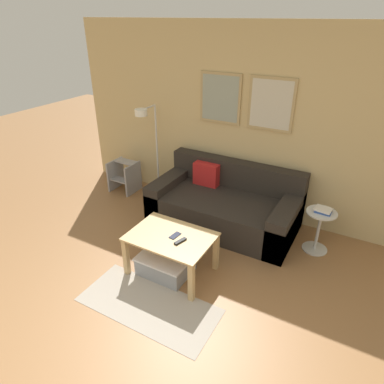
{
  "coord_description": "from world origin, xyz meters",
  "views": [
    {
      "loc": [
        1.47,
        -1.09,
        2.6
      ],
      "look_at": [
        -0.17,
        1.82,
        0.85
      ],
      "focal_mm": 32.0,
      "sensor_mm": 36.0,
      "label": 1
    }
  ],
  "objects_px": {
    "floor_lamp": "(149,137)",
    "remote_control": "(180,241)",
    "coffee_table": "(171,243)",
    "step_stool": "(124,175)",
    "couch": "(225,205)",
    "storage_bin": "(166,264)",
    "book_stack": "(323,210)",
    "cell_phone": "(175,235)",
    "side_table": "(319,227)"
  },
  "relations": [
    {
      "from": "cell_phone",
      "to": "step_stool",
      "type": "distance_m",
      "value": 2.22
    },
    {
      "from": "couch",
      "to": "floor_lamp",
      "type": "height_order",
      "value": "floor_lamp"
    },
    {
      "from": "coffee_table",
      "to": "storage_bin",
      "type": "height_order",
      "value": "coffee_table"
    },
    {
      "from": "cell_phone",
      "to": "step_stool",
      "type": "relative_size",
      "value": 0.29
    },
    {
      "from": "couch",
      "to": "book_stack",
      "type": "height_order",
      "value": "couch"
    },
    {
      "from": "remote_control",
      "to": "step_stool",
      "type": "height_order",
      "value": "remote_control"
    },
    {
      "from": "coffee_table",
      "to": "couch",
      "type": "bearing_deg",
      "value": 85.54
    },
    {
      "from": "remote_control",
      "to": "cell_phone",
      "type": "xyz_separation_m",
      "value": [
        -0.11,
        0.07,
        -0.01
      ]
    },
    {
      "from": "storage_bin",
      "to": "remote_control",
      "type": "relative_size",
      "value": 3.82
    },
    {
      "from": "floor_lamp",
      "to": "remote_control",
      "type": "xyz_separation_m",
      "value": [
        1.36,
        -1.38,
        -0.5
      ]
    },
    {
      "from": "book_stack",
      "to": "remote_control",
      "type": "distance_m",
      "value": 1.74
    },
    {
      "from": "coffee_table",
      "to": "storage_bin",
      "type": "xyz_separation_m",
      "value": [
        -0.05,
        -0.05,
        -0.28
      ]
    },
    {
      "from": "couch",
      "to": "step_stool",
      "type": "distance_m",
      "value": 1.85
    },
    {
      "from": "remote_control",
      "to": "cell_phone",
      "type": "distance_m",
      "value": 0.13
    },
    {
      "from": "side_table",
      "to": "remote_control",
      "type": "relative_size",
      "value": 3.6
    },
    {
      "from": "floor_lamp",
      "to": "book_stack",
      "type": "bearing_deg",
      "value": -2.75
    },
    {
      "from": "couch",
      "to": "floor_lamp",
      "type": "xyz_separation_m",
      "value": [
        -1.31,
        0.12,
        0.71
      ]
    },
    {
      "from": "couch",
      "to": "coffee_table",
      "type": "relative_size",
      "value": 2.14
    },
    {
      "from": "step_stool",
      "to": "storage_bin",
      "type": "bearing_deg",
      "value": -38.86
    },
    {
      "from": "storage_bin",
      "to": "side_table",
      "type": "bearing_deg",
      "value": 42.22
    },
    {
      "from": "side_table",
      "to": "remote_control",
      "type": "xyz_separation_m",
      "value": [
        -1.19,
        -1.25,
        0.16
      ]
    },
    {
      "from": "storage_bin",
      "to": "coffee_table",
      "type": "bearing_deg",
      "value": 45.74
    },
    {
      "from": "coffee_table",
      "to": "book_stack",
      "type": "height_order",
      "value": "book_stack"
    },
    {
      "from": "book_stack",
      "to": "cell_phone",
      "type": "relative_size",
      "value": 1.47
    },
    {
      "from": "couch",
      "to": "side_table",
      "type": "xyz_separation_m",
      "value": [
        1.24,
        -0.01,
        0.05
      ]
    },
    {
      "from": "storage_bin",
      "to": "step_stool",
      "type": "height_order",
      "value": "step_stool"
    },
    {
      "from": "book_stack",
      "to": "step_stool",
      "type": "bearing_deg",
      "value": 177.95
    },
    {
      "from": "couch",
      "to": "storage_bin",
      "type": "xyz_separation_m",
      "value": [
        -0.14,
        -1.26,
        -0.16
      ]
    },
    {
      "from": "floor_lamp",
      "to": "side_table",
      "type": "distance_m",
      "value": 2.64
    },
    {
      "from": "floor_lamp",
      "to": "remote_control",
      "type": "distance_m",
      "value": 2.0
    },
    {
      "from": "couch",
      "to": "coffee_table",
      "type": "height_order",
      "value": "couch"
    },
    {
      "from": "coffee_table",
      "to": "step_stool",
      "type": "height_order",
      "value": "step_stool"
    },
    {
      "from": "storage_bin",
      "to": "book_stack",
      "type": "bearing_deg",
      "value": 42.17
    },
    {
      "from": "couch",
      "to": "storage_bin",
      "type": "height_order",
      "value": "couch"
    },
    {
      "from": "floor_lamp",
      "to": "cell_phone",
      "type": "xyz_separation_m",
      "value": [
        1.25,
        -1.31,
        -0.51
      ]
    },
    {
      "from": "remote_control",
      "to": "step_stool",
      "type": "relative_size",
      "value": 0.31
    },
    {
      "from": "book_stack",
      "to": "cell_phone",
      "type": "height_order",
      "value": "book_stack"
    },
    {
      "from": "remote_control",
      "to": "cell_phone",
      "type": "height_order",
      "value": "remote_control"
    },
    {
      "from": "coffee_table",
      "to": "floor_lamp",
      "type": "relative_size",
      "value": 0.63
    },
    {
      "from": "storage_bin",
      "to": "floor_lamp",
      "type": "relative_size",
      "value": 0.4
    },
    {
      "from": "floor_lamp",
      "to": "book_stack",
      "type": "distance_m",
      "value": 2.6
    },
    {
      "from": "book_stack",
      "to": "cell_phone",
      "type": "xyz_separation_m",
      "value": [
        -1.3,
        -1.19,
        -0.08
      ]
    },
    {
      "from": "side_table",
      "to": "storage_bin",
      "type": "bearing_deg",
      "value": -137.78
    },
    {
      "from": "book_stack",
      "to": "floor_lamp",
      "type": "bearing_deg",
      "value": 177.25
    },
    {
      "from": "cell_phone",
      "to": "step_stool",
      "type": "height_order",
      "value": "step_stool"
    },
    {
      "from": "side_table",
      "to": "coffee_table",
      "type": "bearing_deg",
      "value": -137.92
    },
    {
      "from": "remote_control",
      "to": "cell_phone",
      "type": "bearing_deg",
      "value": 164.09
    },
    {
      "from": "book_stack",
      "to": "remote_control",
      "type": "relative_size",
      "value": 1.37
    },
    {
      "from": "side_table",
      "to": "step_stool",
      "type": "xyz_separation_m",
      "value": [
        -3.08,
        0.12,
        -0.06
      ]
    },
    {
      "from": "coffee_table",
      "to": "step_stool",
      "type": "distance_m",
      "value": 2.19
    }
  ]
}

